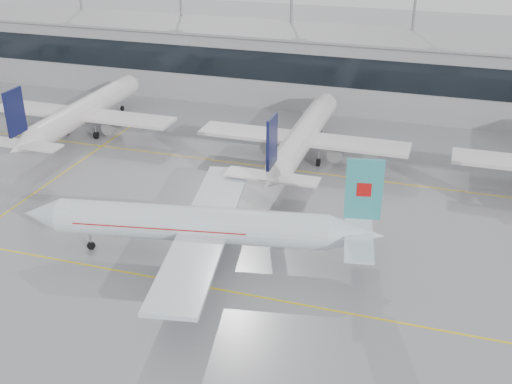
% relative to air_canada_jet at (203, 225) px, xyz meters
% --- Properties ---
extents(ground, '(320.00, 320.00, 0.00)m').
position_rel_air_canada_jet_xyz_m(ground, '(3.55, -5.12, -3.85)').
color(ground, gray).
rests_on(ground, ground).
extents(taxi_line_main, '(120.00, 0.25, 0.01)m').
position_rel_air_canada_jet_xyz_m(taxi_line_main, '(3.55, -5.12, -3.85)').
color(taxi_line_main, yellow).
rests_on(taxi_line_main, ground).
extents(taxi_line_north, '(120.00, 0.25, 0.01)m').
position_rel_air_canada_jet_xyz_m(taxi_line_north, '(3.55, 24.88, -3.85)').
color(taxi_line_north, yellow).
rests_on(taxi_line_north, ground).
extents(taxi_line_cross, '(0.25, 60.00, 0.01)m').
position_rel_air_canada_jet_xyz_m(taxi_line_cross, '(-26.45, 9.88, -3.85)').
color(taxi_line_cross, yellow).
rests_on(taxi_line_cross, ground).
extents(terminal, '(180.00, 15.00, 12.00)m').
position_rel_air_canada_jet_xyz_m(terminal, '(3.55, 56.88, 2.15)').
color(terminal, '#939397').
rests_on(terminal, ground).
extents(terminal_glass, '(180.00, 0.20, 5.00)m').
position_rel_air_canada_jet_xyz_m(terminal_glass, '(3.55, 49.33, 3.65)').
color(terminal_glass, black).
rests_on(terminal_glass, ground).
extents(terminal_roof, '(182.00, 16.00, 0.40)m').
position_rel_air_canada_jet_xyz_m(terminal_roof, '(3.55, 56.88, 8.35)').
color(terminal_roof, gray).
rests_on(terminal_roof, ground).
extents(light_masts, '(156.40, 1.00, 22.60)m').
position_rel_air_canada_jet_xyz_m(light_masts, '(3.55, 62.88, 9.49)').
color(light_masts, gray).
rests_on(light_masts, ground).
extents(air_canada_jet, '(37.90, 31.00, 12.09)m').
position_rel_air_canada_jet_xyz_m(air_canada_jet, '(0.00, 0.00, 0.00)').
color(air_canada_jet, silver).
rests_on(air_canada_jet, ground).
extents(parked_jet_b, '(29.64, 36.96, 11.72)m').
position_rel_air_canada_jet_xyz_m(parked_jet_b, '(-31.45, 28.57, -0.14)').
color(parked_jet_b, silver).
rests_on(parked_jet_b, ground).
extents(parked_jet_c, '(29.64, 36.96, 11.72)m').
position_rel_air_canada_jet_xyz_m(parked_jet_c, '(3.55, 28.57, -0.14)').
color(parked_jet_c, silver).
rests_on(parked_jet_c, ground).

